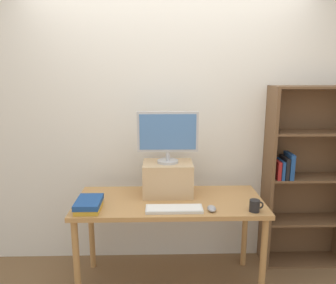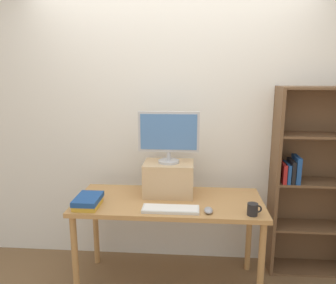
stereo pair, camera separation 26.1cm
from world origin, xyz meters
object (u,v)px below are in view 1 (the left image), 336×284
object	(u,v)px
desk	(169,209)
riser_box	(168,178)
computer_mouse	(212,208)
bookshelf_unit	(305,176)
book_stack	(89,204)
coffee_mug	(255,206)
computer_monitor	(168,135)
keyboard	(174,209)

from	to	relation	value
desk	riser_box	distance (m)	0.26
computer_mouse	desk	bearing A→B (deg)	144.69
desk	bookshelf_unit	size ratio (longest dim) A/B	0.91
book_stack	coffee_mug	size ratio (longest dim) A/B	2.53
bookshelf_unit	book_stack	world-z (taller)	bookshelf_unit
bookshelf_unit	computer_mouse	bearing A→B (deg)	-149.17
riser_box	computer_mouse	world-z (taller)	riser_box
desk	bookshelf_unit	bearing A→B (deg)	15.46
desk	coffee_mug	distance (m)	0.69
computer_monitor	computer_mouse	bearing A→B (deg)	-47.31
riser_box	desk	bearing A→B (deg)	-85.31
desk	book_stack	distance (m)	0.65
computer_mouse	book_stack	distance (m)	0.93
desk	computer_mouse	size ratio (longest dim) A/B	14.56
keyboard	book_stack	size ratio (longest dim) A/B	1.59
computer_monitor	book_stack	bearing A→B (deg)	-153.68
book_stack	computer_monitor	bearing A→B (deg)	26.32
riser_box	computer_monitor	xyz separation A→B (m)	(-0.00, -0.00, 0.38)
bookshelf_unit	computer_mouse	distance (m)	1.11
book_stack	riser_box	bearing A→B (deg)	26.43
bookshelf_unit	computer_mouse	world-z (taller)	bookshelf_unit
keyboard	bookshelf_unit	bearing A→B (deg)	24.26
computer_mouse	book_stack	xyz separation A→B (m)	(-0.93, 0.05, 0.02)
desk	computer_mouse	distance (m)	0.39
bookshelf_unit	keyboard	size ratio (longest dim) A/B	3.90
desk	computer_mouse	bearing A→B (deg)	-35.31
riser_box	computer_mouse	distance (m)	0.49
coffee_mug	computer_monitor	bearing A→B (deg)	150.15
coffee_mug	keyboard	bearing A→B (deg)	176.94
book_stack	coffee_mug	bearing A→B (deg)	-3.12
bookshelf_unit	computer_monitor	distance (m)	1.37
riser_box	coffee_mug	bearing A→B (deg)	-29.95
keyboard	riser_box	bearing A→B (deg)	96.74
keyboard	book_stack	world-z (taller)	book_stack
riser_box	book_stack	size ratio (longest dim) A/B	1.53
desk	keyboard	size ratio (longest dim) A/B	3.54
computer_monitor	coffee_mug	distance (m)	0.88
riser_box	keyboard	bearing A→B (deg)	-83.26
desk	keyboard	world-z (taller)	keyboard
keyboard	computer_monitor	bearing A→B (deg)	96.77
coffee_mug	desk	bearing A→B (deg)	159.20
keyboard	computer_mouse	xyz separation A→B (m)	(0.28, -0.01, 0.01)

